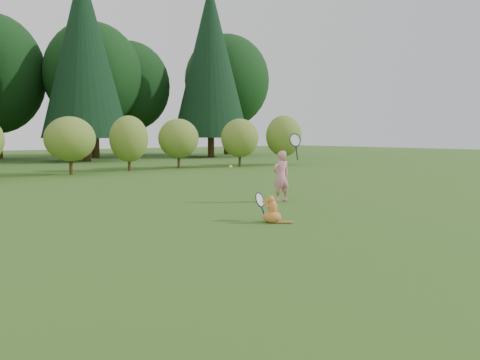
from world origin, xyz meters
TOP-DOWN VIEW (x-y plane):
  - ground at (0.00, 0.00)m, footprint 100.00×100.00m
  - shrub_row at (0.00, 13.00)m, footprint 28.00×3.00m
  - woodland_backdrop at (0.00, 23.00)m, footprint 48.00×10.00m
  - child at (1.97, 1.41)m, footprint 0.76×0.52m
  - cat at (-0.08, -0.59)m, footprint 0.47×0.79m
  - tennis_ball at (0.06, 0.95)m, footprint 0.07×0.07m

SIDE VIEW (x-z plane):
  - ground at x=0.00m, z-range 0.00..0.00m
  - cat at x=-0.08m, z-range -0.08..0.64m
  - child at x=1.97m, z-range -0.28..1.64m
  - tennis_ball at x=0.06m, z-range 0.95..1.03m
  - shrub_row at x=0.00m, z-range 0.00..2.80m
  - woodland_backdrop at x=0.00m, z-range 0.00..15.00m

